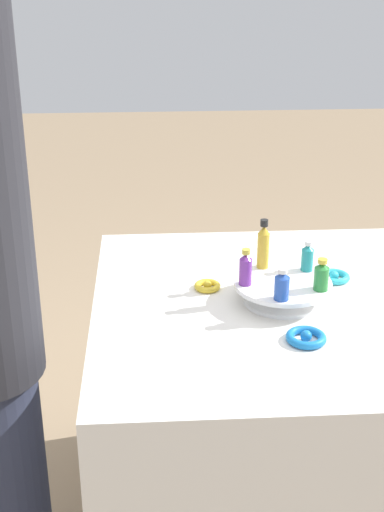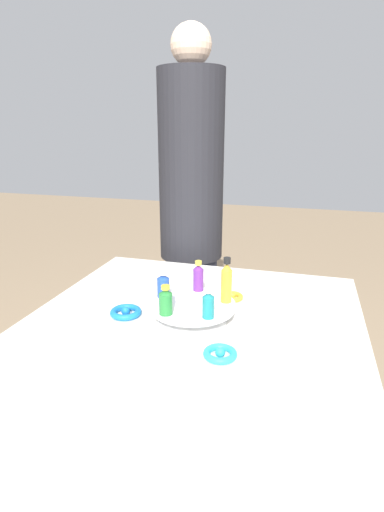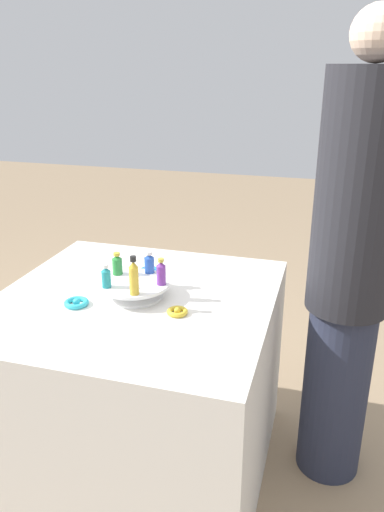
% 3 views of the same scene
% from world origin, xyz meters
% --- Properties ---
extents(party_table, '(1.01, 1.01, 0.79)m').
position_xyz_m(party_table, '(0.00, 0.00, 0.39)').
color(party_table, silver).
rests_on(party_table, ground_plane).
extents(display_stand, '(0.26, 0.26, 0.06)m').
position_xyz_m(display_stand, '(0.00, 0.00, 0.82)').
color(display_stand, white).
rests_on(display_stand, party_table).
extents(bottle_green, '(0.04, 0.04, 0.09)m').
position_xyz_m(bottle_green, '(0.09, -0.05, 0.89)').
color(bottle_green, '#288438').
rests_on(bottle_green, display_stand).
extents(bottle_teal, '(0.03, 0.03, 0.09)m').
position_xyz_m(bottle_teal, '(0.08, 0.07, 0.89)').
color(bottle_teal, teal).
rests_on(bottle_teal, display_stand).
extents(bottle_gold, '(0.03, 0.03, 0.14)m').
position_xyz_m(bottle_gold, '(-0.04, 0.09, 0.91)').
color(bottle_gold, gold).
rests_on(bottle_gold, display_stand).
extents(bottle_purple, '(0.03, 0.03, 0.10)m').
position_xyz_m(bottle_purple, '(-0.10, -0.01, 0.89)').
color(bottle_purple, '#702D93').
rests_on(bottle_purple, display_stand).
extents(bottle_blue, '(0.04, 0.04, 0.08)m').
position_xyz_m(bottle_blue, '(-0.02, -0.10, 0.88)').
color(bottle_blue, '#234CAD').
rests_on(bottle_blue, display_stand).
extents(ribbon_bow_teal, '(0.09, 0.09, 0.03)m').
position_xyz_m(ribbon_bow_teal, '(0.17, 0.12, 0.80)').
color(ribbon_bow_teal, '#2DB7CC').
rests_on(ribbon_bow_teal, party_table).
extents(ribbon_bow_gold, '(0.07, 0.07, 0.02)m').
position_xyz_m(ribbon_bow_gold, '(-0.19, 0.09, 0.80)').
color(ribbon_bow_gold, gold).
rests_on(ribbon_bow_gold, party_table).
extents(ribbon_bow_blue, '(0.10, 0.10, 0.03)m').
position_xyz_m(ribbon_bow_blue, '(0.02, -0.21, 0.80)').
color(ribbon_bow_blue, blue).
rests_on(ribbon_bow_blue, party_table).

